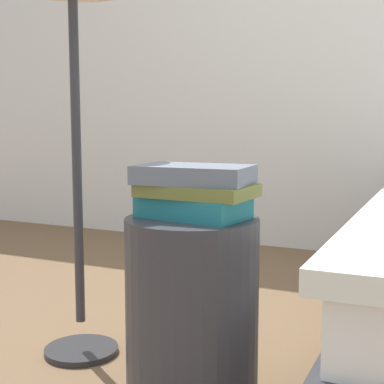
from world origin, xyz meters
TOP-DOWN VIEW (x-y plane):
  - wall_back at (0.00, 2.00)m, footprint 7.00×0.08m
  - side_table at (0.00, 0.00)m, footprint 0.35×0.35m
  - book_teal at (0.00, 0.01)m, footprint 0.29×0.20m
  - book_olive at (0.01, 0.01)m, footprint 0.30×0.19m
  - book_slate at (-0.00, 0.01)m, footprint 0.30×0.20m

SIDE VIEW (x-z plane):
  - side_table at x=0.00m, z-range 0.00..0.51m
  - book_teal at x=0.00m, z-range 0.51..0.56m
  - book_olive at x=0.01m, z-range 0.56..0.60m
  - book_slate at x=0.00m, z-range 0.60..0.64m
  - wall_back at x=0.00m, z-range 0.00..2.60m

